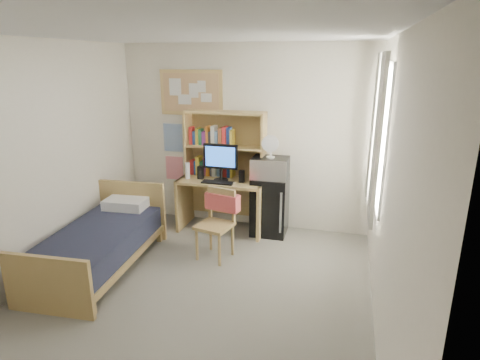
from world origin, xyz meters
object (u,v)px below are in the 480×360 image
(speaker_left, at_px, (201,173))
(desk_fan, at_px, (271,147))
(monitor, at_px, (221,163))
(bulletin_board, at_px, (191,93))
(desk_chair, at_px, (215,225))
(mini_fridge, at_px, (270,205))
(speaker_right, at_px, (242,176))
(desk, at_px, (223,205))
(microwave, at_px, (270,168))
(bed, at_px, (99,250))

(speaker_left, height_order, desk_fan, desk_fan)
(monitor, bearing_deg, desk_fan, 8.82)
(bulletin_board, relative_size, desk_chair, 1.08)
(desk_chair, relative_size, mini_fridge, 1.05)
(monitor, bearing_deg, desk_chair, -77.61)
(speaker_right, bearing_deg, bulletin_board, 156.77)
(desk, xyz_separation_m, speaker_left, (-0.30, -0.06, 0.47))
(desk_fan, bearing_deg, speaker_left, -175.21)
(mini_fridge, relative_size, microwave, 1.69)
(mini_fridge, distance_m, speaker_left, 1.08)
(bulletin_board, height_order, mini_fridge, bulletin_board)
(bed, height_order, monitor, monitor)
(bulletin_board, xyz_separation_m, microwave, (1.23, -0.27, -0.96))
(desk_fan, bearing_deg, monitor, -172.53)
(speaker_left, bearing_deg, bulletin_board, 124.43)
(bulletin_board, distance_m, mini_fridge, 1.96)
(bulletin_board, bearing_deg, monitor, -33.84)
(bed, height_order, speaker_left, speaker_left)
(microwave, bearing_deg, bed, -139.62)
(bed, bearing_deg, speaker_right, 42.65)
(bed, height_order, speaker_right, speaker_right)
(desk_chair, bearing_deg, speaker_left, 132.86)
(desk_chair, relative_size, monitor, 1.68)
(bed, height_order, desk_fan, desk_fan)
(microwave, height_order, desk_fan, desk_fan)
(desk, distance_m, monitor, 0.64)
(bulletin_board, relative_size, mini_fridge, 1.14)
(bed, bearing_deg, monitor, 49.76)
(desk_chair, distance_m, bed, 1.38)
(monitor, xyz_separation_m, speaker_left, (-0.30, 0.00, -0.17))
(bulletin_board, height_order, speaker_right, bulletin_board)
(microwave, distance_m, desk_fan, 0.28)
(desk_fan, bearing_deg, speaker_right, -165.77)
(desk_chair, height_order, bed, desk_chair)
(bulletin_board, height_order, desk, bulletin_board)
(desk, xyz_separation_m, monitor, (-0.00, -0.06, 0.64))
(speaker_right, height_order, microwave, microwave)
(monitor, height_order, microwave, monitor)
(mini_fridge, distance_m, microwave, 0.55)
(desk_chair, bearing_deg, bulletin_board, 134.04)
(bulletin_board, height_order, bed, bulletin_board)
(desk_chair, distance_m, mini_fridge, 1.05)
(mini_fridge, bearing_deg, monitor, -170.87)
(desk, xyz_separation_m, mini_fridge, (0.68, 0.06, 0.03))
(bulletin_board, distance_m, bed, 2.50)
(desk, distance_m, microwave, 0.90)
(monitor, xyz_separation_m, desk_fan, (0.68, 0.10, 0.23))
(desk_fan, bearing_deg, desk_chair, -120.38)
(mini_fridge, xyz_separation_m, bed, (-1.72, -1.54, -0.17))
(bulletin_board, height_order, desk_fan, bulletin_board)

